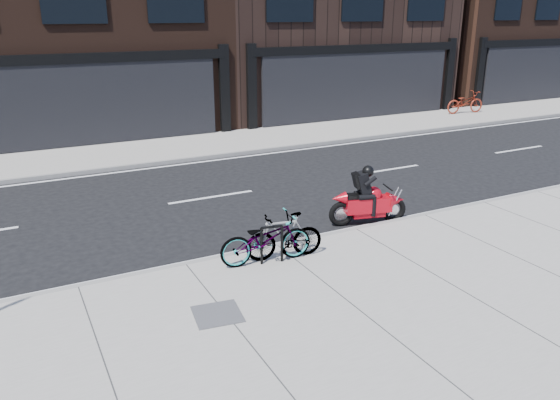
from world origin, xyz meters
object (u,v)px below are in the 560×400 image
bike_rack (272,241)px  utility_grate (217,314)px  bicycle_front (266,239)px  bicycle_rear (284,236)px  motorcycle (372,200)px  bicycle_far (465,102)px

bike_rack → utility_grate: bearing=-141.0°
bike_rack → utility_grate: (-1.65, -1.34, -0.45)m
bicycle_front → bicycle_rear: bicycle_front is taller
bicycle_rear → motorcycle: motorcycle is taller
bicycle_front → motorcycle: size_ratio=0.97×
bicycle_front → bicycle_far: 19.19m
bike_rack → utility_grate: bike_rack is taller
bicycle_rear → bicycle_front: bearing=-80.4°
bicycle_front → bicycle_far: size_ratio=0.92×
motorcycle → bicycle_far: (12.65, 9.68, 0.07)m
bike_rack → bicycle_rear: bearing=13.7°
bike_rack → motorcycle: motorcycle is taller
bike_rack → utility_grate: size_ratio=1.03×
bike_rack → bicycle_far: (15.83, 10.79, 0.07)m
utility_grate → bike_rack: bearing=39.0°
motorcycle → bicycle_far: size_ratio=0.95×
bicycle_rear → motorcycle: (2.87, 1.04, -0.02)m
bicycle_far → bike_rack: bearing=131.5°
bicycle_front → bicycle_rear: (0.40, 0.00, -0.02)m
motorcycle → utility_grate: (-4.83, -2.45, -0.45)m
bicycle_rear → utility_grate: size_ratio=2.09×
bicycle_rear → bike_rack: bearing=-66.7°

